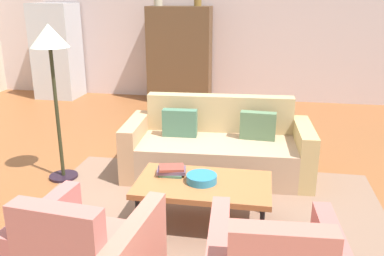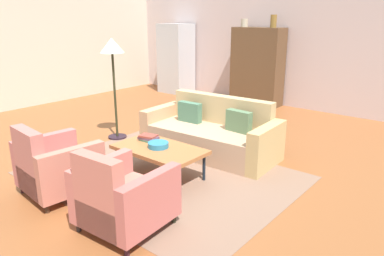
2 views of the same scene
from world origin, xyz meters
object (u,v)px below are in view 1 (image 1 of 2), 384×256
(refrigerator, at_px, (57,51))
(cabinet, at_px, (180,55))
(book_stack, at_px, (172,171))
(fruit_bowl, at_px, (202,178))
(floor_lamp, at_px, (50,51))
(vase_tall, at_px, (158,1))
(coffee_table, at_px, (203,186))
(couch, at_px, (218,148))

(refrigerator, bearing_deg, cabinet, 2.42)
(book_stack, bearing_deg, fruit_bowl, -20.30)
(refrigerator, distance_m, floor_lamp, 4.18)
(vase_tall, bearing_deg, cabinet, 0.68)
(coffee_table, distance_m, vase_tall, 4.98)
(fruit_bowl, height_order, floor_lamp, floor_lamp)
(cabinet, distance_m, vase_tall, 1.07)
(coffee_table, bearing_deg, fruit_bowl, 180.00)
(coffee_table, xyz_separation_m, cabinet, (-1.14, 4.50, 0.52))
(fruit_bowl, xyz_separation_m, cabinet, (-1.12, 4.50, 0.45))
(couch, xyz_separation_m, book_stack, (-0.31, -1.08, 0.16))
(vase_tall, distance_m, refrigerator, 2.29)
(book_stack, distance_m, vase_tall, 4.77)
(fruit_bowl, relative_size, floor_lamp, 0.16)
(cabinet, bearing_deg, refrigerator, -177.58)
(couch, height_order, refrigerator, refrigerator)
(couch, height_order, cabinet, cabinet)
(couch, distance_m, coffee_table, 1.19)
(coffee_table, bearing_deg, vase_tall, 108.93)
(floor_lamp, bearing_deg, vase_tall, 87.21)
(coffee_table, height_order, cabinet, cabinet)
(book_stack, relative_size, floor_lamp, 0.17)
(vase_tall, height_order, floor_lamp, vase_tall)
(couch, distance_m, book_stack, 1.13)
(cabinet, distance_m, refrigerator, 2.48)
(book_stack, xyz_separation_m, cabinet, (-0.83, 4.38, 0.45))
(coffee_table, bearing_deg, refrigerator, 129.49)
(couch, height_order, coffee_table, couch)
(coffee_table, relative_size, book_stack, 4.22)
(fruit_bowl, xyz_separation_m, floor_lamp, (-1.71, 0.70, 1.00))
(coffee_table, bearing_deg, floor_lamp, 157.92)
(fruit_bowl, bearing_deg, floor_lamp, 157.73)
(fruit_bowl, distance_m, refrigerator, 5.70)
(vase_tall, relative_size, refrigerator, 0.10)
(cabinet, height_order, floor_lamp, cabinet)
(coffee_table, xyz_separation_m, vase_tall, (-1.54, 4.49, 1.52))
(cabinet, bearing_deg, book_stack, -79.33)
(fruit_bowl, xyz_separation_m, refrigerator, (-3.60, 4.39, 0.48))
(coffee_table, xyz_separation_m, book_stack, (-0.31, 0.11, 0.08))
(fruit_bowl, bearing_deg, couch, 89.48)
(cabinet, bearing_deg, couch, -71.06)
(book_stack, bearing_deg, vase_tall, 105.64)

